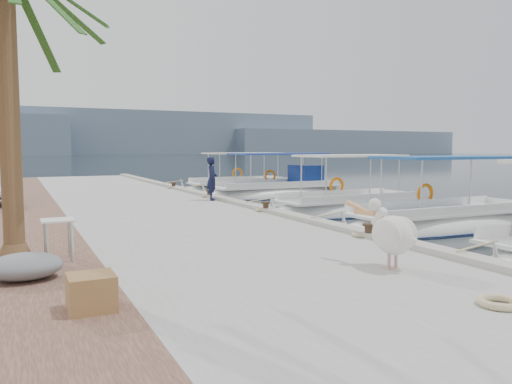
# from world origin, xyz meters

# --- Properties ---
(ground) EXTENTS (400.00, 400.00, 0.00)m
(ground) POSITION_xyz_m (0.00, 0.00, 0.00)
(ground) COLOR black
(ground) RESTS_ON ground
(concrete_quay) EXTENTS (6.00, 40.00, 0.50)m
(concrete_quay) POSITION_xyz_m (-3.00, 5.00, 0.25)
(concrete_quay) COLOR gray
(concrete_quay) RESTS_ON ground
(quay_curb) EXTENTS (0.44, 40.00, 0.12)m
(quay_curb) POSITION_xyz_m (-0.22, 5.00, 0.56)
(quay_curb) COLOR #9D988B
(quay_curb) RESTS_ON concrete_quay
(distant_hills) EXTENTS (330.00, 60.00, 18.00)m
(distant_hills) POSITION_xyz_m (29.61, 201.49, 7.61)
(distant_hills) COLOR slate
(distant_hills) RESTS_ON ground
(fishing_caique_b) EXTENTS (7.65, 2.28, 2.83)m
(fishing_caique_b) POSITION_xyz_m (4.41, -1.06, 0.12)
(fishing_caique_b) COLOR white
(fishing_caique_b) RESTS_ON ground
(fishing_caique_c) EXTENTS (6.53, 2.26, 2.83)m
(fishing_caique_c) POSITION_xyz_m (3.85, 3.13, 0.12)
(fishing_caique_c) COLOR white
(fishing_caique_c) RESTS_ON ground
(fishing_caique_d) EXTENTS (8.03, 2.47, 2.83)m
(fishing_caique_d) POSITION_xyz_m (4.71, 10.21, 0.18)
(fishing_caique_d) COLOR white
(fishing_caique_d) RESTS_ON ground
(fishing_caique_e) EXTENTS (7.09, 2.35, 2.83)m
(fishing_caique_e) POSITION_xyz_m (4.13, 13.54, 0.12)
(fishing_caique_e) COLOR white
(fishing_caique_e) RESTS_ON ground
(mooring_bollards) EXTENTS (0.28, 20.28, 0.33)m
(mooring_bollards) POSITION_xyz_m (-0.35, 1.50, 0.69)
(mooring_bollards) COLOR black
(mooring_bollards) RESTS_ON concrete_quay
(pelican) EXTENTS (0.63, 1.46, 1.13)m
(pelican) POSITION_xyz_m (-1.78, -5.86, 1.08)
(pelican) COLOR tan
(pelican) RESTS_ON concrete_quay
(fisherman) EXTENTS (0.57, 0.70, 1.65)m
(fisherman) POSITION_xyz_m (-0.60, 5.52, 1.32)
(fisherman) COLOR black
(fisherman) RESTS_ON concrete_quay
(wooden_crate) EXTENTS (0.55, 0.55, 0.44)m
(wooden_crate) POSITION_xyz_m (-6.50, -5.95, 0.72)
(wooden_crate) COLOR brown
(wooden_crate) RESTS_ON cobblestone_strip
(tarp_bundle) EXTENTS (1.10, 0.90, 0.40)m
(tarp_bundle) POSITION_xyz_m (-7.21, -4.03, 0.70)
(tarp_bundle) COLOR slate
(tarp_bundle) RESTS_ON cobblestone_strip
(folding_table) EXTENTS (0.55, 0.55, 0.73)m
(folding_table) POSITION_xyz_m (-6.65, -2.88, 1.02)
(folding_table) COLOR silver
(folding_table) RESTS_ON cobblestone_strip
(rope_coil) EXTENTS (0.54, 0.54, 0.10)m
(rope_coil) POSITION_xyz_m (-1.90, -8.01, 0.55)
(rope_coil) COLOR #C6B284
(rope_coil) RESTS_ON concrete_quay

